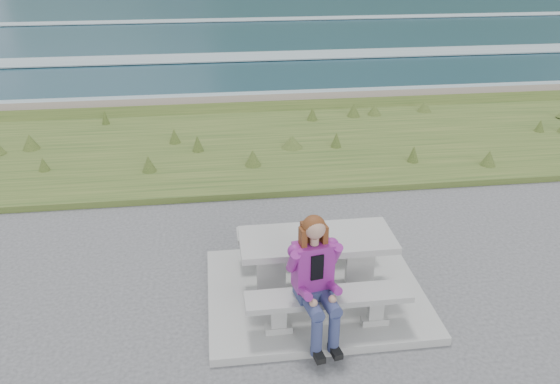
{
  "coord_description": "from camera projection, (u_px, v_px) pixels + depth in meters",
  "views": [
    {
      "loc": [
        -1.13,
        -5.36,
        4.09
      ],
      "look_at": [
        -0.28,
        1.2,
        0.87
      ],
      "focal_mm": 35.0,
      "sensor_mm": 36.0,
      "label": 1
    }
  ],
  "objects": [
    {
      "name": "seated_woman",
      "position": [
        317.0,
        298.0,
        5.67
      ],
      "size": [
        0.5,
        0.75,
        1.4
      ],
      "rotation": [
        0.0,
        0.0,
        0.18
      ],
      "color": "navy",
      "rests_on": "concrete_slab"
    },
    {
      "name": "concrete_slab",
      "position": [
        315.0,
        293.0,
        6.68
      ],
      "size": [
        2.6,
        2.1,
        0.1
      ],
      "primitive_type": "cube",
      "color": "#A7A7A2",
      "rests_on": "ground"
    },
    {
      "name": "ocean",
      "position": [
        229.0,
        45.0,
        29.83
      ],
      "size": [
        1600.0,
        1600.0,
        0.09
      ],
      "color": "#1B3F4E",
      "rests_on": "ground"
    },
    {
      "name": "bench_landward",
      "position": [
        328.0,
        302.0,
        5.88
      ],
      "size": [
        1.8,
        0.35,
        0.45
      ],
      "color": "#A7A7A2",
      "rests_on": "concrete_slab"
    },
    {
      "name": "picnic_table",
      "position": [
        317.0,
        249.0,
        6.4
      ],
      "size": [
        1.8,
        0.75,
        0.75
      ],
      "color": "#A7A7A2",
      "rests_on": "concrete_slab"
    },
    {
      "name": "bench_seaward",
      "position": [
        306.0,
        236.0,
        7.13
      ],
      "size": [
        1.8,
        0.35,
        0.45
      ],
      "color": "#A7A7A2",
      "rests_on": "concrete_slab"
    },
    {
      "name": "shore_drop",
      "position": [
        257.0,
        107.0,
        13.74
      ],
      "size": [
        160.0,
        0.8,
        2.2
      ],
      "primitive_type": "cube",
      "color": "brown",
      "rests_on": "ground"
    },
    {
      "name": "grass_verge",
      "position": [
        270.0,
        149.0,
        11.16
      ],
      "size": [
        160.0,
        4.5,
        0.22
      ],
      "primitive_type": "cube",
      "color": "#2B4B1C",
      "rests_on": "ground"
    }
  ]
}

